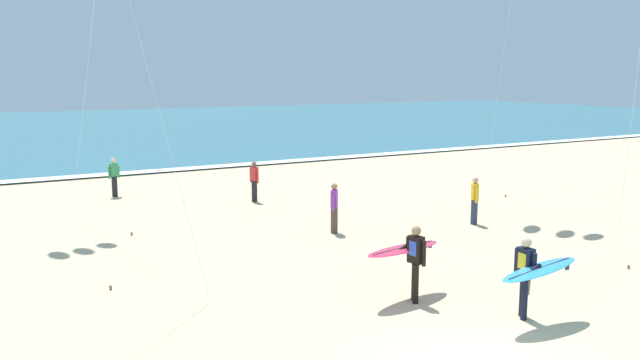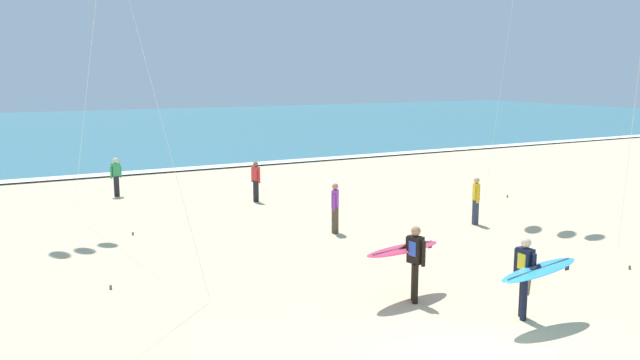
{
  "view_description": "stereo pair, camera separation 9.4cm",
  "coord_description": "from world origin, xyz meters",
  "px_view_note": "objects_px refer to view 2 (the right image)",
  "views": [
    {
      "loc": [
        -7.24,
        -7.4,
        4.93
      ],
      "look_at": [
        0.3,
        5.89,
        2.42
      ],
      "focal_mm": 36.18,
      "sensor_mm": 36.0,
      "label": 1
    },
    {
      "loc": [
        -7.16,
        -7.45,
        4.93
      ],
      "look_at": [
        0.3,
        5.89,
        2.42
      ],
      "focal_mm": 36.18,
      "sensor_mm": 36.0,
      "label": 2
    }
  ],
  "objects_px": {
    "bystander_purple_top": "(335,208)",
    "bystander_green_top": "(116,177)",
    "surfer_trailing": "(409,254)",
    "bystander_yellow_top": "(476,200)",
    "bystander_red_top": "(256,181)",
    "surfer_lead": "(531,271)",
    "driftwood_log": "(525,280)"
  },
  "relations": [
    {
      "from": "bystander_purple_top",
      "to": "bystander_green_top",
      "type": "height_order",
      "value": "same"
    },
    {
      "from": "surfer_trailing",
      "to": "bystander_yellow_top",
      "type": "distance_m",
      "value": 7.93
    },
    {
      "from": "bystander_yellow_top",
      "to": "bystander_red_top",
      "type": "height_order",
      "value": "same"
    },
    {
      "from": "bystander_yellow_top",
      "to": "bystander_purple_top",
      "type": "bearing_deg",
      "value": 164.92
    },
    {
      "from": "surfer_trailing",
      "to": "bystander_purple_top",
      "type": "bearing_deg",
      "value": 74.53
    },
    {
      "from": "bystander_red_top",
      "to": "surfer_lead",
      "type": "bearing_deg",
      "value": -90.66
    },
    {
      "from": "surfer_lead",
      "to": "bystander_purple_top",
      "type": "relative_size",
      "value": 1.27
    },
    {
      "from": "surfer_lead",
      "to": "driftwood_log",
      "type": "xyz_separation_m",
      "value": [
        1.74,
        1.73,
        -0.95
      ]
    },
    {
      "from": "bystander_purple_top",
      "to": "bystander_red_top",
      "type": "distance_m",
      "value": 5.88
    },
    {
      "from": "surfer_lead",
      "to": "bystander_red_top",
      "type": "distance_m",
      "value": 14.1
    },
    {
      "from": "surfer_trailing",
      "to": "driftwood_log",
      "type": "relative_size",
      "value": 1.37
    },
    {
      "from": "bystander_purple_top",
      "to": "surfer_lead",
      "type": "bearing_deg",
      "value": -92.05
    },
    {
      "from": "surfer_lead",
      "to": "bystander_red_top",
      "type": "bearing_deg",
      "value": 89.34
    },
    {
      "from": "bystander_red_top",
      "to": "driftwood_log",
      "type": "height_order",
      "value": "bystander_red_top"
    },
    {
      "from": "surfer_lead",
      "to": "bystander_purple_top",
      "type": "bearing_deg",
      "value": 87.95
    },
    {
      "from": "bystander_red_top",
      "to": "surfer_trailing",
      "type": "bearing_deg",
      "value": -97.35
    },
    {
      "from": "bystander_red_top",
      "to": "driftwood_log",
      "type": "distance_m",
      "value": 12.49
    },
    {
      "from": "bystander_purple_top",
      "to": "driftwood_log",
      "type": "xyz_separation_m",
      "value": [
        1.45,
        -6.49,
        -0.72
      ]
    },
    {
      "from": "surfer_lead",
      "to": "bystander_yellow_top",
      "type": "bearing_deg",
      "value": 54.53
    },
    {
      "from": "surfer_lead",
      "to": "driftwood_log",
      "type": "relative_size",
      "value": 1.24
    },
    {
      "from": "surfer_lead",
      "to": "bystander_green_top",
      "type": "relative_size",
      "value": 1.27
    },
    {
      "from": "bystander_yellow_top",
      "to": "bystander_green_top",
      "type": "bearing_deg",
      "value": 130.48
    },
    {
      "from": "bystander_red_top",
      "to": "bystander_green_top",
      "type": "bearing_deg",
      "value": 140.01
    },
    {
      "from": "driftwood_log",
      "to": "surfer_lead",
      "type": "bearing_deg",
      "value": -135.24
    },
    {
      "from": "surfer_trailing",
      "to": "driftwood_log",
      "type": "xyz_separation_m",
      "value": [
        3.11,
        -0.47,
        -0.95
      ]
    },
    {
      "from": "bystander_purple_top",
      "to": "surfer_trailing",
      "type": "bearing_deg",
      "value": -105.47
    },
    {
      "from": "bystander_red_top",
      "to": "driftwood_log",
      "type": "relative_size",
      "value": 0.98
    },
    {
      "from": "bystander_green_top",
      "to": "driftwood_log",
      "type": "xyz_separation_m",
      "value": [
        6.11,
        -16.17,
        -0.72
      ]
    },
    {
      "from": "surfer_trailing",
      "to": "bystander_purple_top",
      "type": "xyz_separation_m",
      "value": [
        1.67,
        6.02,
        -0.24
      ]
    },
    {
      "from": "bystander_green_top",
      "to": "bystander_purple_top",
      "type": "bearing_deg",
      "value": -64.28
    },
    {
      "from": "bystander_green_top",
      "to": "driftwood_log",
      "type": "bearing_deg",
      "value": -69.31
    },
    {
      "from": "surfer_trailing",
      "to": "bystander_green_top",
      "type": "height_order",
      "value": "surfer_trailing"
    }
  ]
}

